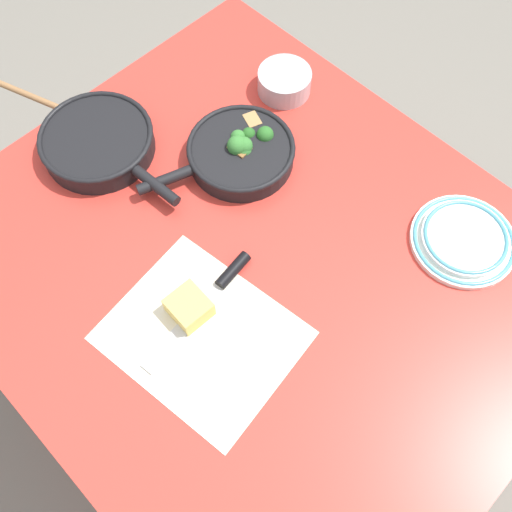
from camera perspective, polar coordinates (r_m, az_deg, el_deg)
The scene contains 10 objects.
ground_plane at distance 1.83m, azimuth -0.00°, elevation -10.72°, with size 14.00×14.00×0.00m, color slate.
dining_table_red at distance 1.22m, azimuth -0.00°, elevation -2.00°, with size 1.20×1.03×0.73m.
skillet_broccoli at distance 1.26m, azimuth -1.59°, elevation 10.40°, with size 0.24×0.35×0.07m.
skillet_eggs at distance 1.32m, azimuth -15.48°, elevation 10.90°, with size 0.37×0.25×0.05m.
wooden_spoon at distance 1.43m, azimuth -18.57°, elevation 13.66°, with size 0.39×0.16×0.02m.
parchment_sheet at distance 1.09m, azimuth -5.41°, elevation -7.92°, with size 0.38×0.32×0.00m.
grater_knife at distance 1.11m, azimuth -4.33°, elevation -3.78°, with size 0.06×0.30×0.02m.
cheese_block at distance 1.09m, azimuth -6.71°, elevation -5.12°, with size 0.08×0.07×0.05m.
dinner_plate_stack at distance 1.23m, azimuth 20.09°, elevation 1.59°, with size 0.22×0.22×0.03m.
prep_bowl_steel at distance 1.40m, azimuth 2.85°, elevation 17.00°, with size 0.13×0.13×0.05m.
Camera 1 is at (-0.36, 0.36, 1.76)m, focal length 40.00 mm.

